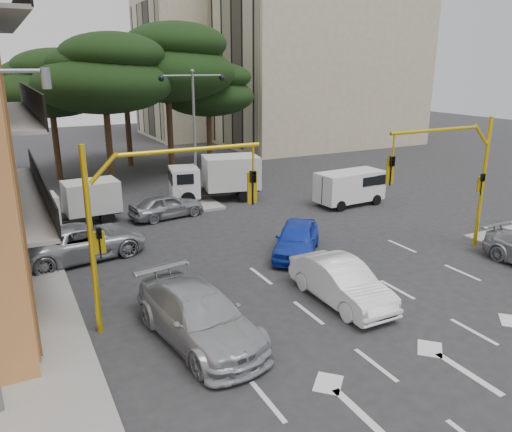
# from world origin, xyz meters

# --- Properties ---
(ground) EXTENTS (120.00, 120.00, 0.00)m
(ground) POSITION_xyz_m (0.00, 0.00, 0.00)
(ground) COLOR #28282B
(ground) RESTS_ON ground
(median_strip) EXTENTS (1.40, 6.00, 0.15)m
(median_strip) POSITION_xyz_m (0.00, 16.00, 0.07)
(median_strip) COLOR gray
(median_strip) RESTS_ON ground
(apartment_beige_near) EXTENTS (20.20, 12.15, 18.70)m
(apartment_beige_near) POSITION_xyz_m (19.95, 32.00, 9.35)
(apartment_beige_near) COLOR tan
(apartment_beige_near) RESTS_ON ground
(apartment_beige_far) EXTENTS (16.20, 12.15, 16.70)m
(apartment_beige_far) POSITION_xyz_m (12.95, 44.00, 8.35)
(apartment_beige_far) COLOR tan
(apartment_beige_far) RESTS_ON ground
(pine_left_near) EXTENTS (9.15, 9.15, 10.23)m
(pine_left_near) POSITION_xyz_m (-3.94, 21.96, 7.60)
(pine_left_near) COLOR #382616
(pine_left_near) RESTS_ON ground
(pine_center) EXTENTS (9.98, 9.98, 11.16)m
(pine_center) POSITION_xyz_m (1.06, 23.96, 8.30)
(pine_center) COLOR #382616
(pine_center) RESTS_ON ground
(pine_left_far) EXTENTS (8.32, 8.32, 9.30)m
(pine_left_far) POSITION_xyz_m (-6.94, 25.96, 6.91)
(pine_left_far) COLOR #382616
(pine_left_far) RESTS_ON ground
(pine_right) EXTENTS (7.49, 7.49, 8.37)m
(pine_right) POSITION_xyz_m (5.06, 25.96, 6.22)
(pine_right) COLOR #382616
(pine_right) RESTS_ON ground
(pine_back) EXTENTS (9.15, 9.15, 10.23)m
(pine_back) POSITION_xyz_m (-0.94, 28.96, 7.60)
(pine_back) COLOR #382616
(pine_back) RESTS_ON ground
(signal_mast_right) EXTENTS (5.79, 0.37, 6.00)m
(signal_mast_right) POSITION_xyz_m (6.80, 1.99, 3.88)
(signal_mast_right) COLOR gold
(signal_mast_right) RESTS_ON ground
(signal_mast_left) EXTENTS (5.79, 0.37, 6.00)m
(signal_mast_left) POSITION_xyz_m (-6.80, 1.99, 3.88)
(signal_mast_left) COLOR gold
(signal_mast_left) RESTS_ON ground
(street_lamp_center) EXTENTS (4.16, 0.36, 7.77)m
(street_lamp_center) POSITION_xyz_m (0.00, 16.00, 5.43)
(street_lamp_center) COLOR slate
(street_lamp_center) RESTS_ON median_strip
(car_white_hatch) EXTENTS (1.63, 4.63, 1.52)m
(car_white_hatch) POSITION_xyz_m (-0.51, 0.19, 0.76)
(car_white_hatch) COLOR white
(car_white_hatch) RESTS_ON ground
(car_blue_compact) EXTENTS (4.11, 4.51, 1.49)m
(car_blue_compact) POSITION_xyz_m (0.55, 4.88, 0.75)
(car_blue_compact) COLOR #1736BE
(car_blue_compact) RESTS_ON ground
(car_silver_wagon) EXTENTS (3.04, 5.89, 1.63)m
(car_silver_wagon) POSITION_xyz_m (-5.95, 0.08, 0.82)
(car_silver_wagon) COLOR #A9ACB2
(car_silver_wagon) RESTS_ON ground
(car_silver_cross_a) EXTENTS (5.87, 3.38, 1.54)m
(car_silver_cross_a) POSITION_xyz_m (-8.00, 8.84, 0.77)
(car_silver_cross_a) COLOR #A4A6AC
(car_silver_cross_a) RESTS_ON ground
(car_silver_cross_b) EXTENTS (4.29, 2.23, 1.40)m
(car_silver_cross_b) POSITION_xyz_m (-2.91, 13.00, 0.70)
(car_silver_cross_b) COLOR gray
(car_silver_cross_b) RESTS_ON ground
(van_white) EXTENTS (4.27, 2.12, 2.08)m
(van_white) POSITION_xyz_m (7.75, 10.51, 1.04)
(van_white) COLOR white
(van_white) RESTS_ON ground
(box_truck_a) EXTENTS (4.71, 2.18, 2.27)m
(box_truck_a) POSITION_xyz_m (-7.51, 14.00, 1.13)
(box_truck_a) COLOR white
(box_truck_a) RESTS_ON ground
(box_truck_b) EXTENTS (5.93, 3.44, 2.74)m
(box_truck_b) POSITION_xyz_m (1.00, 15.25, 1.37)
(box_truck_b) COLOR white
(box_truck_b) RESTS_ON ground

